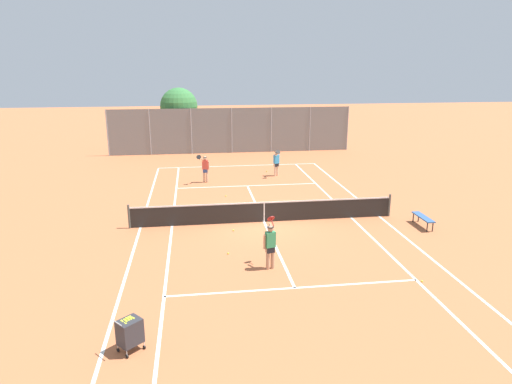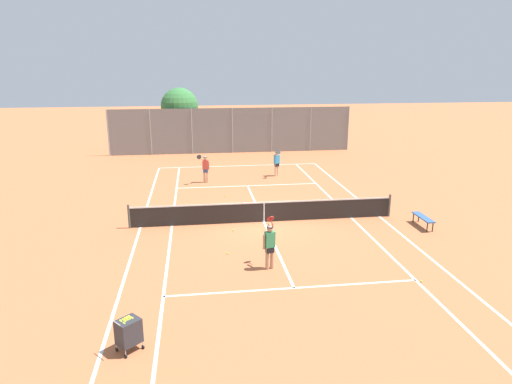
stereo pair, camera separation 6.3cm
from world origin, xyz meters
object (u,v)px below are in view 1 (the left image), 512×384
Objects in this scene: loose_tennis_ball_0 at (233,230)px; loose_tennis_ball_3 at (422,281)px; tree_behind_left at (179,108)px; player_far_left at (205,167)px; courtside_bench at (423,218)px; ball_cart at (130,332)px; player_far_right at (276,162)px; tennis_net at (264,211)px; player_near_side at (270,244)px; loose_tennis_ball_1 at (226,196)px; loose_tennis_ball_4 at (267,171)px; loose_tennis_ball_2 at (228,253)px.

loose_tennis_ball_0 is 8.02m from loose_tennis_ball_3.
loose_tennis_ball_0 is 20.15m from tree_behind_left.
player_far_left is 1.18× the size of courtside_bench.
ball_cart is at bearing -91.44° from tree_behind_left.
tree_behind_left reaches higher than player_far_right.
tennis_net is 6.76× the size of player_near_side.
player_far_left is 0.35× the size of tree_behind_left.
loose_tennis_ball_0 is 1.00× the size of loose_tennis_ball_1.
player_near_side and player_far_right have the same top height.
tennis_net is 181.82× the size of loose_tennis_ball_1.
loose_tennis_ball_3 is at bearing -81.15° from loose_tennis_ball_4.
player_far_left is at bearing -81.41° from tree_behind_left.
loose_tennis_ball_4 is at bearing 74.69° from loose_tennis_ball_2.
loose_tennis_ball_3 is 5.66m from courtside_bench.
player_near_side is 13.73m from player_far_right.
tree_behind_left is at bearing 95.65° from loose_tennis_ball_2.
loose_tennis_ball_4 is (-2.55, 16.35, 0.00)m from loose_tennis_ball_3.
loose_tennis_ball_4 is (3.19, 10.75, 0.00)m from loose_tennis_ball_0.
player_far_left is at bearing 107.71° from tennis_net.
player_near_side is at bearing -84.58° from loose_tennis_ball_1.
ball_cart is 19.93m from loose_tennis_ball_4.
player_far_left is (2.38, 16.62, 0.39)m from ball_cart.
ball_cart reaches higher than loose_tennis_ball_3.
player_far_right reaches higher than ball_cart.
tree_behind_left is (-2.68, 14.38, 3.44)m from loose_tennis_ball_1.
player_far_right reaches higher than loose_tennis_ball_3.
player_far_right reaches higher than courtside_bench.
tennis_net is at bearing 167.16° from courtside_bench.
courtside_bench is 0.30× the size of tree_behind_left.
loose_tennis_ball_0 and loose_tennis_ball_1 have the same top height.
player_far_left is 15.64m from loose_tennis_ball_3.
player_far_left is 26.88× the size of loose_tennis_ball_4.
player_far_left is at bearing 96.18° from loose_tennis_ball_0.
loose_tennis_ball_4 is at bearing 110.25° from player_far_right.
loose_tennis_ball_4 is 12.45m from courtside_bench.
player_far_right is (2.13, 8.60, 0.42)m from tennis_net.
ball_cart is at bearing -135.28° from player_near_side.
loose_tennis_ball_2 is 1.00× the size of loose_tennis_ball_4.
player_far_right reaches higher than loose_tennis_ball_1.
courtside_bench reaches higher than loose_tennis_ball_4.
courtside_bench is at bearing -61.65° from tree_behind_left.
player_near_side is 1.00× the size of player_far_left.
loose_tennis_ball_4 is 11.20m from tree_behind_left.
tennis_net is at bearing 83.55° from player_near_side.
loose_tennis_ball_1 is 12.29m from loose_tennis_ball_3.
player_near_side is at bearing -96.45° from tennis_net.
loose_tennis_ball_0 is 8.36m from courtside_bench.
player_far_right is (2.68, 13.46, 0.00)m from player_near_side.
player_far_left reaches higher than ball_cart.
tennis_net is 3.94m from loose_tennis_ball_2.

